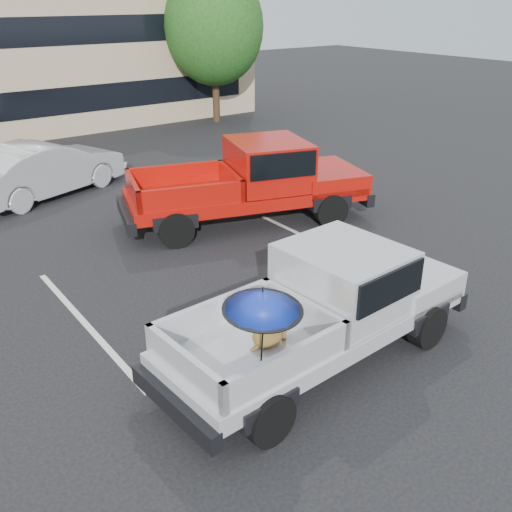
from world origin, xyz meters
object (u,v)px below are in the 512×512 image
(tree_right, at_px, (214,27))
(silver_pickup, at_px, (332,299))
(tree_back, at_px, (82,18))
(red_pickup, at_px, (261,178))
(silver_sedan, at_px, (46,169))

(tree_right, height_order, silver_pickup, tree_right)
(tree_back, height_order, red_pickup, tree_back)
(tree_back, relative_size, red_pickup, 1.04)
(tree_right, bearing_deg, red_pickup, -117.89)
(tree_back, height_order, silver_sedan, tree_back)
(tree_right, bearing_deg, tree_back, 110.56)
(silver_pickup, distance_m, silver_sedan, 11.28)
(silver_pickup, height_order, silver_sedan, silver_pickup)
(silver_pickup, relative_size, red_pickup, 0.85)
(red_pickup, height_order, silver_sedan, red_pickup)
(tree_back, xyz_separation_m, silver_pickup, (-6.04, -25.35, -3.36))
(red_pickup, bearing_deg, tree_back, 98.31)
(silver_pickup, bearing_deg, red_pickup, 59.81)
(tree_back, bearing_deg, silver_sedan, -116.50)
(red_pickup, bearing_deg, silver_sedan, 142.65)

